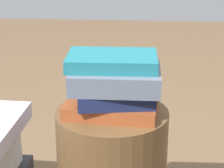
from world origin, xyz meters
name	(u,v)px	position (x,y,z in m)	size (l,w,h in m)	color
book_rust	(112,107)	(0.00, 0.01, 0.55)	(0.28, 0.18, 0.04)	#994723
book_navy	(115,93)	(-0.01, 0.00, 0.59)	(0.23, 0.20, 0.04)	#19234C
book_slate	(116,78)	(-0.01, 0.01, 0.65)	(0.27, 0.21, 0.06)	slate
book_teal	(111,61)	(0.00, -0.01, 0.70)	(0.27, 0.18, 0.04)	#1E727F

